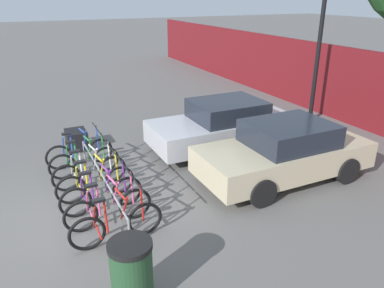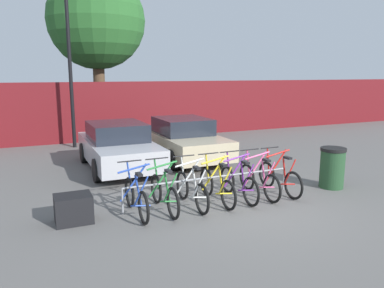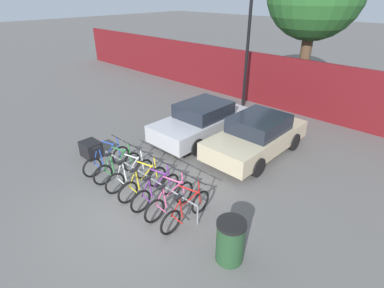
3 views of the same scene
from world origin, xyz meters
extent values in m
plane|color=#605E5B|center=(0.00, 0.00, 0.00)|extent=(120.00, 120.00, 0.00)
cube|color=maroon|center=(0.00, 9.50, 1.26)|extent=(36.00, 0.16, 2.51)
cylinder|color=gray|center=(-0.57, 0.68, 0.55)|extent=(4.08, 0.04, 0.04)
cylinder|color=gray|center=(-2.61, 0.68, 0.28)|extent=(0.04, 0.04, 0.55)
cylinder|color=gray|center=(1.46, 0.68, 0.28)|extent=(0.04, 0.04, 0.55)
torus|color=black|center=(-2.36, 0.00, 0.33)|extent=(0.06, 0.66, 0.66)
torus|color=black|center=(-2.36, 1.05, 0.33)|extent=(0.06, 0.66, 0.66)
cylinder|color=#284CB7|center=(-2.36, 0.68, 0.65)|extent=(0.60, 0.04, 0.76)
cylinder|color=#284CB7|center=(-2.36, 0.63, 0.96)|extent=(0.68, 0.04, 0.16)
cylinder|color=#284CB7|center=(-2.36, 0.35, 0.59)|extent=(0.14, 0.04, 0.63)
cylinder|color=#284CB7|center=(-2.36, 0.15, 0.61)|extent=(0.32, 0.03, 0.58)
cylinder|color=#284CB7|center=(-2.36, 0.20, 0.31)|extent=(0.40, 0.03, 0.08)
cylinder|color=#284CB7|center=(-2.36, 1.01, 0.68)|extent=(0.12, 0.04, 0.69)
cylinder|color=black|center=(-2.36, 0.97, 1.04)|extent=(0.52, 0.03, 0.03)
cube|color=black|center=(-2.36, 0.25, 0.93)|extent=(0.10, 0.22, 0.05)
torus|color=black|center=(-1.75, 0.00, 0.33)|extent=(0.06, 0.66, 0.66)
torus|color=black|center=(-1.75, 1.05, 0.33)|extent=(0.06, 0.66, 0.66)
cylinder|color=#288438|center=(-1.75, 0.68, 0.65)|extent=(0.60, 0.04, 0.76)
cylinder|color=#288438|center=(-1.75, 0.63, 0.96)|extent=(0.68, 0.04, 0.16)
cylinder|color=#288438|center=(-1.75, 0.35, 0.59)|extent=(0.14, 0.04, 0.63)
cylinder|color=#288438|center=(-1.75, 0.15, 0.61)|extent=(0.32, 0.03, 0.58)
cylinder|color=#288438|center=(-1.75, 0.20, 0.31)|extent=(0.40, 0.03, 0.08)
cylinder|color=#288438|center=(-1.75, 1.01, 0.68)|extent=(0.12, 0.04, 0.69)
cylinder|color=black|center=(-1.75, 0.97, 1.04)|extent=(0.52, 0.03, 0.03)
cube|color=black|center=(-1.75, 0.25, 0.93)|extent=(0.10, 0.22, 0.05)
torus|color=black|center=(-1.12, 0.00, 0.33)|extent=(0.06, 0.66, 0.66)
torus|color=black|center=(-1.12, 1.05, 0.33)|extent=(0.06, 0.66, 0.66)
cylinder|color=silver|center=(-1.12, 0.68, 0.65)|extent=(0.60, 0.04, 0.76)
cylinder|color=silver|center=(-1.12, 0.63, 0.96)|extent=(0.68, 0.04, 0.16)
cylinder|color=silver|center=(-1.12, 0.35, 0.59)|extent=(0.14, 0.04, 0.63)
cylinder|color=silver|center=(-1.12, 0.15, 0.61)|extent=(0.32, 0.03, 0.58)
cylinder|color=silver|center=(-1.12, 0.20, 0.31)|extent=(0.40, 0.03, 0.08)
cylinder|color=silver|center=(-1.12, 1.01, 0.68)|extent=(0.12, 0.04, 0.69)
cylinder|color=black|center=(-1.12, 0.97, 1.04)|extent=(0.52, 0.03, 0.03)
cube|color=black|center=(-1.12, 0.25, 0.93)|extent=(0.10, 0.22, 0.05)
torus|color=black|center=(-0.50, 0.00, 0.33)|extent=(0.06, 0.66, 0.66)
torus|color=black|center=(-0.50, 1.05, 0.33)|extent=(0.06, 0.66, 0.66)
cylinder|color=yellow|center=(-0.50, 0.68, 0.65)|extent=(0.60, 0.04, 0.76)
cylinder|color=yellow|center=(-0.50, 0.63, 0.96)|extent=(0.68, 0.04, 0.16)
cylinder|color=yellow|center=(-0.50, 0.35, 0.59)|extent=(0.14, 0.04, 0.63)
cylinder|color=yellow|center=(-0.50, 0.15, 0.61)|extent=(0.32, 0.03, 0.58)
cylinder|color=yellow|center=(-0.50, 0.20, 0.31)|extent=(0.40, 0.03, 0.08)
cylinder|color=yellow|center=(-0.50, 1.01, 0.68)|extent=(0.12, 0.04, 0.69)
cylinder|color=black|center=(-0.50, 0.97, 1.04)|extent=(0.52, 0.03, 0.03)
cube|color=black|center=(-0.50, 0.25, 0.93)|extent=(0.10, 0.22, 0.05)
torus|color=black|center=(0.06, 0.00, 0.33)|extent=(0.06, 0.66, 0.66)
torus|color=black|center=(0.06, 1.05, 0.33)|extent=(0.06, 0.66, 0.66)
cylinder|color=#752D99|center=(0.06, 0.68, 0.65)|extent=(0.60, 0.04, 0.76)
cylinder|color=#752D99|center=(0.06, 0.63, 0.96)|extent=(0.68, 0.04, 0.16)
cylinder|color=#752D99|center=(0.06, 0.35, 0.59)|extent=(0.14, 0.04, 0.63)
cylinder|color=#752D99|center=(0.06, 0.15, 0.61)|extent=(0.32, 0.03, 0.58)
cylinder|color=#752D99|center=(0.06, 0.20, 0.31)|extent=(0.40, 0.03, 0.08)
cylinder|color=#752D99|center=(0.06, 1.01, 0.68)|extent=(0.12, 0.04, 0.69)
cylinder|color=black|center=(0.06, 0.97, 1.04)|extent=(0.52, 0.03, 0.03)
cube|color=black|center=(0.06, 0.25, 0.93)|extent=(0.10, 0.22, 0.05)
torus|color=black|center=(0.62, 0.00, 0.33)|extent=(0.06, 0.66, 0.66)
torus|color=black|center=(0.62, 1.05, 0.33)|extent=(0.06, 0.66, 0.66)
cylinder|color=#E55993|center=(0.62, 0.68, 0.65)|extent=(0.60, 0.04, 0.76)
cylinder|color=#E55993|center=(0.62, 0.63, 0.96)|extent=(0.68, 0.04, 0.16)
cylinder|color=#E55993|center=(0.62, 0.35, 0.59)|extent=(0.14, 0.04, 0.63)
cylinder|color=#E55993|center=(0.62, 0.15, 0.61)|extent=(0.32, 0.03, 0.58)
cylinder|color=#E55993|center=(0.62, 0.20, 0.31)|extent=(0.40, 0.03, 0.08)
cylinder|color=#E55993|center=(0.62, 1.01, 0.68)|extent=(0.12, 0.04, 0.69)
cylinder|color=black|center=(0.62, 0.97, 1.04)|extent=(0.52, 0.03, 0.03)
cube|color=black|center=(0.62, 0.25, 0.93)|extent=(0.10, 0.22, 0.05)
torus|color=black|center=(1.21, 0.00, 0.33)|extent=(0.06, 0.66, 0.66)
torus|color=black|center=(1.21, 1.05, 0.33)|extent=(0.06, 0.66, 0.66)
cylinder|color=red|center=(1.21, 0.68, 0.65)|extent=(0.60, 0.04, 0.76)
cylinder|color=red|center=(1.21, 0.63, 0.96)|extent=(0.68, 0.04, 0.16)
cylinder|color=red|center=(1.21, 0.35, 0.59)|extent=(0.14, 0.04, 0.63)
cylinder|color=red|center=(1.21, 0.15, 0.61)|extent=(0.32, 0.03, 0.58)
cylinder|color=red|center=(1.21, 0.20, 0.31)|extent=(0.40, 0.03, 0.08)
cylinder|color=red|center=(1.21, 1.01, 0.68)|extent=(0.12, 0.04, 0.69)
cylinder|color=black|center=(1.21, 0.97, 1.04)|extent=(0.52, 0.03, 0.03)
cube|color=black|center=(1.21, 0.25, 0.93)|extent=(0.10, 0.22, 0.05)
cube|color=#B7B7BC|center=(-1.81, 4.47, 0.57)|extent=(1.80, 4.20, 0.62)
cube|color=#1E232D|center=(-1.81, 4.58, 1.14)|extent=(1.58, 1.93, 0.52)
cylinder|color=black|center=(-2.67, 5.69, 0.32)|extent=(0.20, 0.64, 0.64)
cylinder|color=black|center=(-0.96, 5.69, 0.32)|extent=(0.20, 0.64, 0.64)
cylinder|color=black|center=(-2.67, 3.26, 0.32)|extent=(0.20, 0.64, 0.64)
cylinder|color=black|center=(-0.96, 3.26, 0.32)|extent=(0.20, 0.64, 0.64)
cube|color=#C1B28E|center=(0.48, 4.78, 0.57)|extent=(1.80, 4.17, 0.62)
cube|color=#1E232D|center=(0.48, 4.89, 1.14)|extent=(1.58, 1.92, 0.52)
cylinder|color=black|center=(-0.38, 5.99, 0.32)|extent=(0.20, 0.64, 0.64)
cylinder|color=black|center=(1.33, 5.99, 0.32)|extent=(0.20, 0.64, 0.64)
cylinder|color=black|center=(-0.38, 3.58, 0.32)|extent=(0.20, 0.64, 0.64)
cylinder|color=black|center=(1.33, 3.58, 0.32)|extent=(0.20, 0.64, 0.64)
cylinder|color=black|center=(-2.64, 8.50, 3.42)|extent=(0.14, 0.14, 6.85)
cylinder|color=#234728|center=(2.70, 0.35, 0.47)|extent=(0.60, 0.60, 0.95)
cylinder|color=black|center=(2.70, 0.35, 0.99)|extent=(0.63, 0.63, 0.08)
cube|color=black|center=(-3.58, 0.65, 0.28)|extent=(0.70, 0.56, 0.55)
cylinder|color=brown|center=(-1.07, 11.30, 1.79)|extent=(0.53, 0.53, 3.58)
sphere|color=#286028|center=(-1.07, 11.30, 5.23)|extent=(4.39, 4.39, 4.39)
camera|label=1|loc=(6.86, -0.72, 4.19)|focal=35.00mm
camera|label=2|loc=(-4.28, -6.61, 2.87)|focal=35.00mm
camera|label=3|loc=(5.34, -3.60, 5.25)|focal=28.00mm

